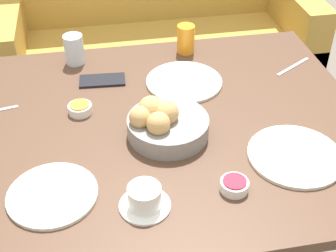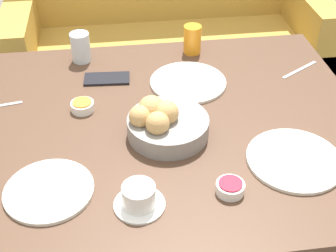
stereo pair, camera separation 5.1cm
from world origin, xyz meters
name	(u,v)px [view 1 (the left image)]	position (x,y,z in m)	size (l,w,h in m)	color
dining_table	(159,148)	(0.00, 0.00, 0.63)	(1.24, 0.98, 0.73)	#4C3323
couch	(156,51)	(0.17, 1.14, 0.33)	(1.58, 0.70, 0.91)	#B28938
bread_basket	(164,123)	(0.01, -0.06, 0.77)	(0.23, 0.23, 0.12)	gray
plate_near_left	(52,195)	(-0.30, -0.24, 0.73)	(0.22, 0.22, 0.01)	silver
plate_near_right	(295,156)	(0.34, -0.21, 0.73)	(0.25, 0.25, 0.01)	silver
plate_far_center	(184,82)	(0.12, 0.20, 0.73)	(0.25, 0.25, 0.01)	silver
juice_glass	(186,39)	(0.17, 0.41, 0.78)	(0.06, 0.06, 0.10)	orange
water_tumbler	(74,49)	(-0.23, 0.40, 0.78)	(0.07, 0.07, 0.10)	silver
coffee_cup	(145,198)	(-0.09, -0.31, 0.75)	(0.12, 0.12, 0.06)	white
jam_bowl_berry	(234,185)	(0.14, -0.30, 0.74)	(0.07, 0.07, 0.03)	white
jam_bowl_honey	(80,109)	(-0.22, 0.10, 0.74)	(0.07, 0.07, 0.03)	white
fork_silver	(293,67)	(0.51, 0.23, 0.73)	(0.15, 0.10, 0.00)	#B7B7BC
cell_phone	(102,80)	(-0.14, 0.26, 0.73)	(0.15, 0.08, 0.01)	black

